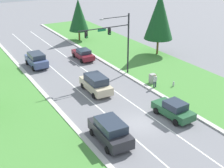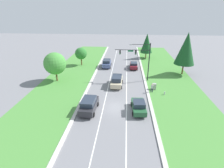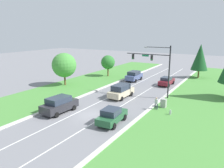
{
  "view_description": "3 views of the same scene",
  "coord_description": "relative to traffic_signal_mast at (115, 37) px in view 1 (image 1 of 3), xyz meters",
  "views": [
    {
      "loc": [
        -15.2,
        -20.82,
        15.28
      ],
      "look_at": [
        0.38,
        5.71,
        1.88
      ],
      "focal_mm": 50.0,
      "sensor_mm": 36.0,
      "label": 1
    },
    {
      "loc": [
        1.4,
        -23.35,
        14.32
      ],
      "look_at": [
        -0.92,
        5.87,
        1.43
      ],
      "focal_mm": 28.0,
      "sensor_mm": 36.0,
      "label": 2
    },
    {
      "loc": [
        15.11,
        -20.13,
        9.97
      ],
      "look_at": [
        -1.12,
        7.28,
        2.24
      ],
      "focal_mm": 35.0,
      "sensor_mm": 36.0,
      "label": 3
    }
  ],
  "objects": [
    {
      "name": "champagne_suv",
      "position": [
        -4.4,
        -3.09,
        -4.23
      ],
      "size": [
        2.35,
        5.06,
        2.04
      ],
      "rotation": [
        0.0,
        0.0,
        -0.03
      ],
      "color": "beige",
      "rests_on": "ground_plane"
    },
    {
      "name": "conifer_near_right_tree",
      "position": [
        3.34,
        18.08,
        -0.7
      ],
      "size": [
        3.48,
        3.48,
        7.36
      ],
      "color": "brown",
      "rests_on": "ground_plane"
    },
    {
      "name": "fire_hydrant",
      "position": [
        4.29,
        -6.55,
        -4.92
      ],
      "size": [
        0.34,
        0.2,
        0.7
      ],
      "color": "#B7B7BC",
      "rests_on": "ground_plane"
    },
    {
      "name": "curb_strip_right",
      "position": [
        1.43,
        -11.52,
        -5.19
      ],
      "size": [
        0.5,
        90.0,
        0.15
      ],
      "color": "beige",
      "rests_on": "ground_plane"
    },
    {
      "name": "ground_plane",
      "position": [
        -4.22,
        -11.52,
        -5.27
      ],
      "size": [
        160.0,
        160.0,
        0.0
      ],
      "primitive_type": "plane",
      "color": "slate"
    },
    {
      "name": "utility_cabinet",
      "position": [
        2.74,
        -4.4,
        -4.66
      ],
      "size": [
        0.7,
        0.6,
        1.22
      ],
      "color": "#9E9E99",
      "rests_on": "ground_plane"
    },
    {
      "name": "lane_stripe_inner_left",
      "position": [
        -6.02,
        -11.52,
        -5.26
      ],
      "size": [
        0.14,
        81.0,
        0.01
      ],
      "color": "white",
      "rests_on": "ground_plane"
    },
    {
      "name": "conifer_far_right_tree",
      "position": [
        10.41,
        4.46,
        0.76
      ],
      "size": [
        4.39,
        4.39,
        9.55
      ],
      "color": "brown",
      "rests_on": "ground_plane"
    },
    {
      "name": "traffic_signal_mast",
      "position": [
        0.0,
        0.0,
        0.0
      ],
      "size": [
        7.07,
        0.41,
        7.95
      ],
      "color": "black",
      "rests_on": "ground_plane"
    },
    {
      "name": "charcoal_suv",
      "position": [
        -8.04,
        -12.66,
        -4.24
      ],
      "size": [
        2.44,
        4.93,
        2.01
      ],
      "rotation": [
        0.0,
        0.0,
        -0.05
      ],
      "color": "#28282D",
      "rests_on": "ground_plane"
    },
    {
      "name": "lane_stripe_inner_right",
      "position": [
        -2.42,
        -11.52,
        -5.26
      ],
      "size": [
        0.14,
        81.0,
        0.01
      ],
      "color": "white",
      "rests_on": "ground_plane"
    },
    {
      "name": "grass_verge_left",
      "position": [
        -15.12,
        -11.52,
        -5.23
      ],
      "size": [
        10.0,
        90.0,
        0.08
      ],
      "color": "#4C8E3D",
      "rests_on": "ground_plane"
    },
    {
      "name": "slate_blue_suv",
      "position": [
        -7.65,
        8.58,
        -4.24
      ],
      "size": [
        2.23,
        4.6,
        1.98
      ],
      "rotation": [
        0.0,
        0.0,
        0.01
      ],
      "color": "#475684",
      "rests_on": "ground_plane"
    },
    {
      "name": "grass_verge_right",
      "position": [
        6.68,
        -11.52,
        -5.23
      ],
      "size": [
        10.0,
        90.0,
        0.08
      ],
      "color": "#4C8E3D",
      "rests_on": "ground_plane"
    },
    {
      "name": "curb_strip_left",
      "position": [
        -9.87,
        -11.52,
        -5.19
      ],
      "size": [
        0.5,
        90.0,
        0.15
      ],
      "color": "beige",
      "rests_on": "ground_plane"
    },
    {
      "name": "forest_sedan",
      "position": [
        -0.64,
        -12.22,
        -4.39
      ],
      "size": [
        2.27,
        4.51,
        1.75
      ],
      "rotation": [
        0.0,
        0.0,
        0.06
      ],
      "color": "#235633",
      "rests_on": "ground_plane"
    },
    {
      "name": "pedestrian",
      "position": [
        2.16,
        -5.65,
        -4.33
      ],
      "size": [
        0.4,
        0.23,
        1.69
      ],
      "rotation": [
        0.0,
        0.0,
        3.17
      ],
      "color": "#232842",
      "rests_on": "ground_plane"
    },
    {
      "name": "burgundy_sedan",
      "position": [
        -0.68,
        8.1,
        -4.45
      ],
      "size": [
        2.09,
        4.68,
        1.6
      ],
      "rotation": [
        0.0,
        0.0,
        -0.02
      ],
      "color": "maroon",
      "rests_on": "ground_plane"
    }
  ]
}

